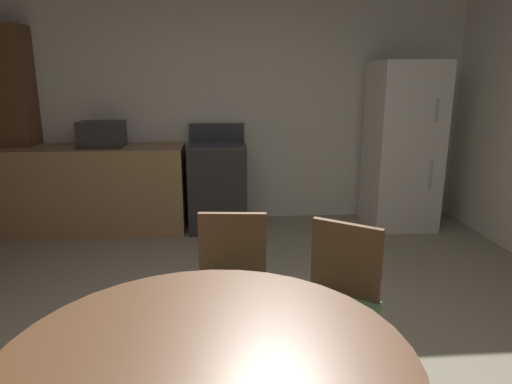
# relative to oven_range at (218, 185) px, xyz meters

# --- Properties ---
(wall_back) EXTENTS (5.52, 0.12, 2.70)m
(wall_back) POSITION_rel_oven_range_xyz_m (0.14, 0.40, 0.88)
(wall_back) COLOR silver
(wall_back) RESTS_ON ground
(kitchen_counter) EXTENTS (1.97, 0.60, 0.90)m
(kitchen_counter) POSITION_rel_oven_range_xyz_m (-1.34, -0.00, -0.02)
(kitchen_counter) COLOR #9E754C
(kitchen_counter) RESTS_ON ground
(pantry_column) EXTENTS (0.44, 0.36, 2.10)m
(pantry_column) POSITION_rel_oven_range_xyz_m (-2.10, 0.18, 0.58)
(pantry_column) COLOR brown
(pantry_column) RESTS_ON ground
(oven_range) EXTENTS (0.60, 0.60, 1.10)m
(oven_range) POSITION_rel_oven_range_xyz_m (0.00, 0.00, 0.00)
(oven_range) COLOR #2D2B28
(oven_range) RESTS_ON ground
(refrigerator) EXTENTS (0.68, 0.68, 1.76)m
(refrigerator) POSITION_rel_oven_range_xyz_m (1.98, -0.05, 0.41)
(refrigerator) COLOR silver
(refrigerator) RESTS_ON ground
(microwave) EXTENTS (0.44, 0.32, 0.26)m
(microwave) POSITION_rel_oven_range_xyz_m (-1.17, -0.00, 0.56)
(microwave) COLOR #2D2B28
(microwave) RESTS_ON kitchen_counter
(chair_northeast) EXTENTS (0.56, 0.56, 0.87)m
(chair_northeast) POSITION_rel_oven_range_xyz_m (0.62, -2.65, 0.03)
(chair_northeast) COLOR brown
(chair_northeast) RESTS_ON ground
(chair_north) EXTENTS (0.44, 0.44, 0.87)m
(chair_north) POSITION_rel_oven_range_xyz_m (0.09, -2.45, 0.03)
(chair_north) COLOR brown
(chair_north) RESTS_ON ground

